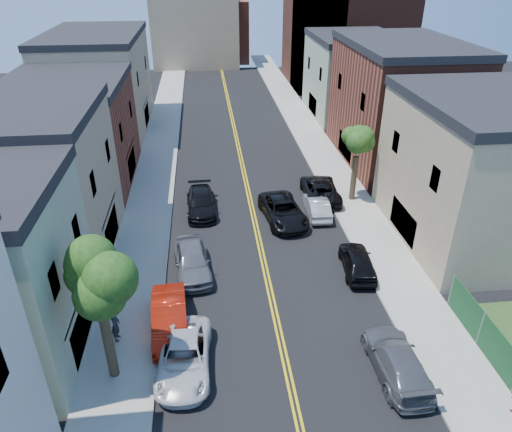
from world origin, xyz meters
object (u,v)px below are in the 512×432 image
object	(u,v)px
white_pickup	(184,357)
pedestrian_left	(116,325)
black_suv_lane	(283,211)
black_car_right	(358,261)
grey_car_left	(192,261)
dark_car_right_far	(320,189)
red_sedan	(170,318)
black_car_left	(201,203)
silver_car_right	(317,206)
grey_car_right	(397,361)

from	to	relation	value
white_pickup	pedestrian_left	distance (m)	4.00
black_suv_lane	black_car_right	bearing A→B (deg)	-70.09
grey_car_left	dark_car_right_far	bearing A→B (deg)	35.69
white_pickup	pedestrian_left	world-z (taller)	pedestrian_left
white_pickup	grey_car_left	xyz separation A→B (m)	(0.33, 7.61, 0.13)
black_suv_lane	pedestrian_left	xyz separation A→B (m)	(-10.12, -11.17, 0.24)
red_sedan	white_pickup	distance (m)	2.78
dark_car_right_far	black_car_left	bearing A→B (deg)	10.52
silver_car_right	red_sedan	bearing A→B (deg)	49.61
grey_car_left	silver_car_right	size ratio (longest dim) A/B	1.19
white_pickup	black_car_right	bearing A→B (deg)	35.81
white_pickup	black_car_right	xyz separation A→B (m)	(10.22, 6.61, 0.03)
white_pickup	grey_car_right	size ratio (longest dim) A/B	1.01
red_sedan	silver_car_right	bearing A→B (deg)	44.07
red_sedan	dark_car_right_far	world-z (taller)	red_sedan
silver_car_right	black_suv_lane	xyz separation A→B (m)	(-2.62, -0.57, 0.09)
dark_car_right_far	pedestrian_left	world-z (taller)	pedestrian_left
red_sedan	dark_car_right_far	size ratio (longest dim) A/B	0.87
grey_car_right	black_suv_lane	size ratio (longest dim) A/B	0.90
red_sedan	silver_car_right	xyz separation A→B (m)	(10.17, 11.23, -0.12)
dark_car_right_far	black_car_right	bearing A→B (deg)	93.13
silver_car_right	pedestrian_left	world-z (taller)	pedestrian_left
black_car_right	white_pickup	bearing A→B (deg)	38.58
grey_car_right	grey_car_left	bearing A→B (deg)	-44.31
grey_car_left	white_pickup	bearing A→B (deg)	-98.86
grey_car_right	pedestrian_left	bearing A→B (deg)	-15.50
black_car_left	pedestrian_left	xyz separation A→B (m)	(-4.28, -13.18, 0.28)
dark_car_right_far	white_pickup	bearing A→B (deg)	61.43
silver_car_right	black_suv_lane	bearing A→B (deg)	14.08
white_pickup	black_car_right	world-z (taller)	black_car_right
white_pickup	silver_car_right	xyz separation A→B (m)	(9.39, 13.90, -0.03)
grey_car_left	silver_car_right	xyz separation A→B (m)	(9.06, 6.30, -0.16)
silver_car_right	black_car_left	bearing A→B (deg)	-7.83
silver_car_right	pedestrian_left	xyz separation A→B (m)	(-12.74, -11.75, 0.33)
black_car_left	black_suv_lane	world-z (taller)	black_suv_lane
grey_car_left	black_suv_lane	bearing A→B (deg)	35.23
silver_car_right	dark_car_right_far	world-z (taller)	dark_car_right_far
white_pickup	grey_car_left	world-z (taller)	grey_car_left
dark_car_right_far	black_suv_lane	distance (m)	4.71
grey_car_left	black_car_left	bearing A→B (deg)	79.23
grey_car_right	black_car_right	xyz separation A→B (m)	(0.59, 7.94, 0.00)
grey_car_left	black_suv_lane	world-z (taller)	grey_car_left
grey_car_right	silver_car_right	distance (m)	15.23
silver_car_right	dark_car_right_far	bearing A→B (deg)	-105.76
grey_car_left	black_car_left	world-z (taller)	grey_car_left
grey_car_left	black_car_right	bearing A→B (deg)	-12.15
grey_car_right	silver_car_right	world-z (taller)	grey_car_right
black_car_left	dark_car_right_far	distance (m)	9.38
grey_car_right	pedestrian_left	xyz separation A→B (m)	(-12.99, 3.48, 0.28)
black_car_right	red_sedan	bearing A→B (deg)	25.40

